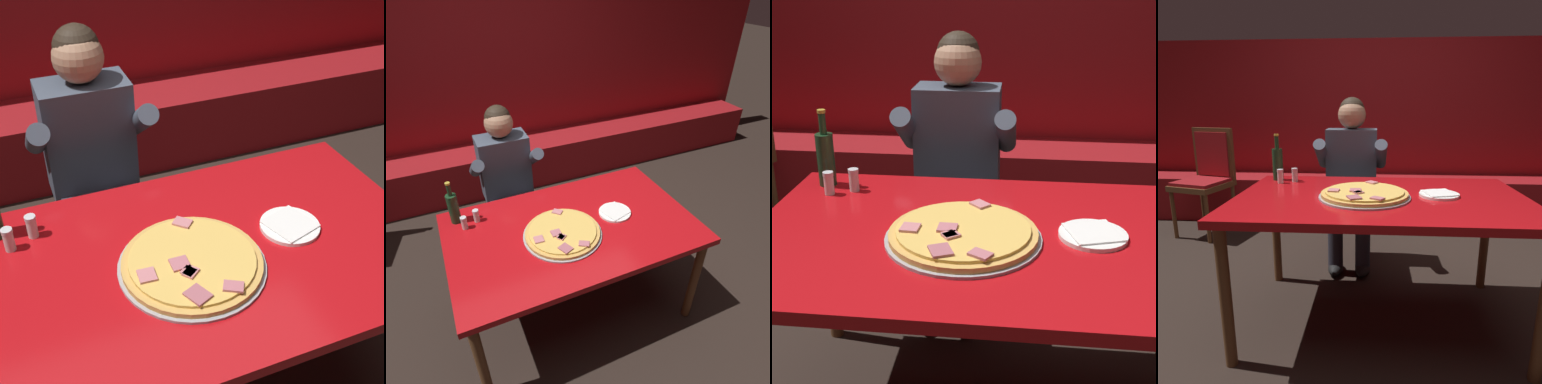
{
  "view_description": "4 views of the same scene",
  "coord_description": "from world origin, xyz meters",
  "views": [
    {
      "loc": [
        -0.56,
        -1.22,
        1.93
      ],
      "look_at": [
        -0.05,
        0.03,
        0.98
      ],
      "focal_mm": 50.0,
      "sensor_mm": 36.0,
      "label": 1
    },
    {
      "loc": [
        -0.65,
        -1.52,
        2.13
      ],
      "look_at": [
        0.07,
        0.07,
        0.94
      ],
      "focal_mm": 32.0,
      "sensor_mm": 36.0,
      "label": 2
    },
    {
      "loc": [
        0.08,
        -1.49,
        1.49
      ],
      "look_at": [
        -0.1,
        0.08,
        0.85
      ],
      "focal_mm": 50.0,
      "sensor_mm": 36.0,
      "label": 3
    },
    {
      "loc": [
        -0.04,
        -1.77,
        1.21
      ],
      "look_at": [
        -0.16,
        0.01,
        0.76
      ],
      "focal_mm": 32.0,
      "sensor_mm": 36.0,
      "label": 4
    }
  ],
  "objects": [
    {
      "name": "booth_wall_panel",
      "position": [
        0.0,
        2.18,
        0.95
      ],
      "size": [
        6.8,
        0.16,
        1.9
      ],
      "primitive_type": "cube",
      "color": "maroon",
      "rests_on": "ground_plane"
    },
    {
      "name": "booth_bench",
      "position": [
        0.0,
        1.86,
        0.23
      ],
      "size": [
        6.46,
        0.48,
        0.46
      ],
      "primitive_type": "cube",
      "color": "maroon",
      "rests_on": "ground_plane"
    },
    {
      "name": "main_dining_table",
      "position": [
        0.0,
        0.0,
        0.68
      ],
      "size": [
        1.53,
        0.95,
        0.75
      ],
      "color": "brown",
      "rests_on": "ground_plane"
    },
    {
      "name": "pizza",
      "position": [
        -0.08,
        -0.05,
        0.77
      ],
      "size": [
        0.48,
        0.48,
        0.05
      ],
      "color": "#9E9EA3",
      "rests_on": "main_dining_table"
    },
    {
      "name": "plate_white_paper",
      "position": [
        0.31,
        0.01,
        0.76
      ],
      "size": [
        0.21,
        0.21,
        0.02
      ],
      "color": "white",
      "rests_on": "main_dining_table"
    },
    {
      "name": "shaker_red_pepper_flakes",
      "position": [
        -0.61,
        0.26,
        0.79
      ],
      "size": [
        0.04,
        0.04,
        0.09
      ],
      "color": "silver",
      "rests_on": "main_dining_table"
    },
    {
      "name": "shaker_black_pepper",
      "position": [
        -0.53,
        0.3,
        0.79
      ],
      "size": [
        0.04,
        0.04,
        0.09
      ],
      "color": "silver",
      "rests_on": "main_dining_table"
    },
    {
      "name": "diner_seated_blue_shirt",
      "position": [
        -0.21,
        0.77,
        0.71
      ],
      "size": [
        0.53,
        0.53,
        1.27
      ],
      "color": "black",
      "rests_on": "ground_plane"
    }
  ]
}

